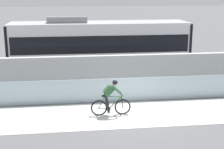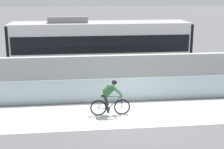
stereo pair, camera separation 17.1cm
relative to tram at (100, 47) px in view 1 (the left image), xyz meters
The scene contains 8 objects.
ground_plane 7.16m from the tram, 82.94° to the right, with size 200.00×200.00×0.00m, color slate.
bike_path_deck 7.16m from the tram, 82.94° to the right, with size 32.00×3.20×0.01m, color silver.
glass_parapet 5.24m from the tram, 80.37° to the right, with size 32.00×0.05×1.17m, color silver.
concrete_barrier_wall 3.43m from the tram, 75.15° to the right, with size 32.00×0.36×1.98m, color silver.
tram_rail_near 2.19m from the tram, 40.22° to the right, with size 32.00×0.08×0.01m, color #595654.
tram_rail_far 2.19m from the tram, 40.22° to the left, with size 32.00×0.08×0.01m, color #595654.
tram is the anchor object (origin of this frame).
cyclist_on_bike 6.94m from the tram, 91.26° to the right, with size 1.77×0.58×1.61m.
Camera 1 is at (-2.70, -13.68, 5.38)m, focal length 53.21 mm.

